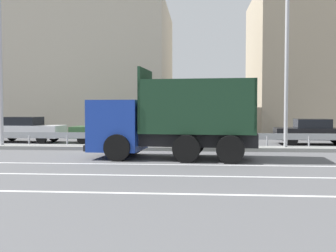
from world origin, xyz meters
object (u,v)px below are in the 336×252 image
object	(u,v)px
median_road_sign	(247,125)
parked_car_6	(314,132)
dump_truck	(154,127)
parked_car_3	(26,129)
parked_car_5	(205,132)
parked_car_4	(110,130)
street_lamp_2	(287,31)

from	to	relation	value
median_road_sign	parked_car_6	size ratio (longest dim) A/B	0.52
dump_truck	median_road_sign	distance (m)	5.17
dump_truck	parked_car_6	bearing A→B (deg)	-46.18
parked_car_3	dump_truck	bearing A→B (deg)	55.64
median_road_sign	parked_car_5	size ratio (longest dim) A/B	0.54
parked_car_3	parked_car_4	xyz separation A→B (m)	(5.17, -0.07, -0.02)
parked_car_4	parked_car_5	size ratio (longest dim) A/B	1.03
parked_car_4	parked_car_5	bearing A→B (deg)	-88.16
dump_truck	street_lamp_2	world-z (taller)	street_lamp_2
street_lamp_2	parked_car_4	distance (m)	11.17
street_lamp_2	parked_car_3	size ratio (longest dim) A/B	2.26
median_road_sign	parked_car_3	xyz separation A→B (m)	(-12.67, 3.73, -0.46)
street_lamp_2	parked_car_5	distance (m)	7.19
median_road_sign	street_lamp_2	world-z (taller)	street_lamp_2
parked_car_5	median_road_sign	bearing A→B (deg)	30.84
dump_truck	parked_car_4	world-z (taller)	dump_truck
street_lamp_2	parked_car_6	size ratio (longest dim) A/B	2.34
median_road_sign	parked_car_5	world-z (taller)	median_road_sign
dump_truck	parked_car_5	xyz separation A→B (m)	(2.19, 6.71, -0.59)
parked_car_4	parked_car_6	bearing A→B (deg)	-87.70
parked_car_4	parked_car_6	xyz separation A→B (m)	(11.67, -0.09, -0.02)
parked_car_5	parked_car_6	xyz separation A→B (m)	(6.08, -0.00, 0.06)
parked_car_3	parked_car_5	bearing A→B (deg)	93.53
parked_car_4	dump_truck	bearing A→B (deg)	-150.73
street_lamp_2	parked_car_3	xyz separation A→B (m)	(-14.54, 3.69, -4.90)
parked_car_4	parked_car_3	bearing A→B (deg)	91.97
dump_truck	parked_car_5	size ratio (longest dim) A/B	1.60
parked_car_5	parked_car_4	bearing A→B (deg)	-88.24
median_road_sign	parked_car_6	xyz separation A→B (m)	(4.17, 3.57, -0.50)
median_road_sign	parked_car_4	bearing A→B (deg)	154.00
median_road_sign	street_lamp_2	xyz separation A→B (m)	(1.87, 0.04, 4.44)
parked_car_6	median_road_sign	bearing A→B (deg)	-46.04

